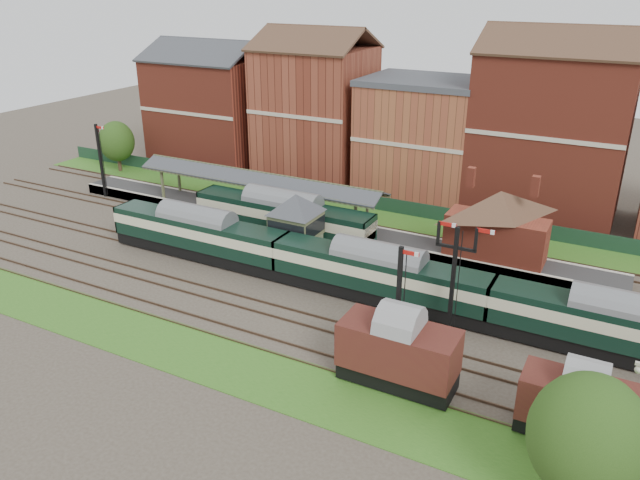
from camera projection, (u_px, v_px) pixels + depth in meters
The scene contains 19 objects.
ground at pixel (309, 284), 49.06m from camera, with size 160.00×160.00×0.00m, color #473D33.
grass_back at pixel (387, 219), 62.04m from camera, with size 90.00×4.50×0.06m, color #2D6619.
grass_front at pixel (217, 360), 39.30m from camera, with size 90.00×5.00×0.06m, color #2D6619.
fence at pixel (395, 206), 63.39m from camera, with size 90.00×0.12×1.50m, color #193823.
platform at pixel (313, 226), 58.94m from camera, with size 55.00×3.40×1.00m, color #2D2D2D.
signal_box at pixel (296, 226), 51.74m from camera, with size 5.40×5.40×6.00m.
brick_hut at pixel (385, 267), 49.07m from camera, with size 3.20×2.64×2.94m.
station_building at pixel (497, 223), 50.25m from camera, with size 8.10×8.10×5.90m.
canopy at pixel (258, 176), 59.93m from camera, with size 26.00×3.89×4.08m.
semaphore_bracket at pixel (454, 276), 40.02m from camera, with size 3.60×0.25×8.18m.
semaphore_platform_end at pixel (101, 160), 66.87m from camera, with size 1.23×0.25×8.00m.
semaphore_siding at pixel (398, 305), 37.42m from camera, with size 1.23×0.25×8.00m.
town_backdrop at pixel (420, 131), 66.69m from camera, with size 69.00×10.00×16.00m.
dmu_train at pixel (378, 274), 45.68m from camera, with size 49.70×2.62×3.82m.
platform_railcar at pixel (283, 217), 56.13m from camera, with size 17.29×2.73×3.98m.
goods_van_a at pixel (398, 351), 36.13m from camera, with size 6.83×2.96×4.14m.
goods_van_b at pixel (581, 406), 31.92m from camera, with size 6.05×2.62×3.67m.
tree_far at pixel (588, 438), 26.31m from camera, with size 5.03×5.03×7.34m.
tree_back at pixel (117, 141), 75.77m from camera, with size 4.26×4.26×6.22m.
Camera 1 is at (21.29, -38.25, 22.44)m, focal length 35.00 mm.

